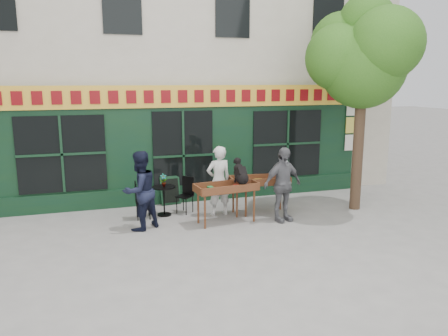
% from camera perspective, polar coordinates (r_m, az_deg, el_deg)
% --- Properties ---
extents(ground, '(80.00, 80.00, 0.00)m').
position_cam_1_polar(ground, '(10.46, -2.51, -7.75)').
color(ground, slate).
rests_on(ground, ground).
extents(building, '(14.00, 7.26, 10.00)m').
position_cam_1_polar(building, '(15.82, -8.50, 16.86)').
color(building, beige).
rests_on(building, ground).
extents(street_tree, '(3.05, 2.90, 5.60)m').
position_cam_1_polar(street_tree, '(12.08, 17.80, 14.08)').
color(street_tree, '#382619').
rests_on(street_tree, ground).
extents(book_cart_center, '(1.56, 0.80, 0.99)m').
position_cam_1_polar(book_cart_center, '(10.58, 0.31, -2.87)').
color(book_cart_center, brown).
rests_on(book_cart_center, ground).
extents(dog, '(0.41, 0.64, 0.60)m').
position_cam_1_polar(dog, '(10.54, 2.20, -0.33)').
color(dog, black).
rests_on(dog, book_cart_center).
extents(woman, '(0.70, 0.51, 1.80)m').
position_cam_1_polar(woman, '(11.17, -0.71, -1.70)').
color(woman, silver).
rests_on(woman, ground).
extents(book_cart_right, '(1.56, 0.78, 0.99)m').
position_cam_1_polar(book_cart_right, '(11.35, 4.67, -1.93)').
color(book_cart_right, brown).
rests_on(book_cart_right, ground).
extents(man_right, '(1.16, 0.69, 1.85)m').
position_cam_1_polar(man_right, '(10.78, 7.65, -2.16)').
color(man_right, '#59595E').
rests_on(man_right, ground).
extents(bistro_table, '(0.60, 0.60, 0.76)m').
position_cam_1_polar(bistro_table, '(11.32, -7.85, -3.49)').
color(bistro_table, black).
rests_on(bistro_table, ground).
extents(bistro_chair_left, '(0.38, 0.38, 0.95)m').
position_cam_1_polar(bistro_chair_left, '(11.14, -11.02, -3.76)').
color(bistro_chair_left, black).
rests_on(bistro_chair_left, ground).
extents(bistro_chair_right, '(0.51, 0.51, 0.95)m').
position_cam_1_polar(bistro_chair_right, '(11.53, -4.92, -3.08)').
color(bistro_chair_right, black).
rests_on(bistro_chair_right, ground).
extents(potted_plant, '(0.20, 0.15, 0.34)m').
position_cam_1_polar(potted_plant, '(11.22, -7.91, -1.58)').
color(potted_plant, gray).
rests_on(potted_plant, bistro_table).
extents(man_left, '(1.14, 1.07, 1.85)m').
position_cam_1_polar(man_left, '(10.27, -10.92, -2.93)').
color(man_left, black).
rests_on(man_left, ground).
extents(chalkboard, '(0.58, 0.25, 0.79)m').
position_cam_1_polar(chalkboard, '(12.32, -7.00, -2.94)').
color(chalkboard, black).
rests_on(chalkboard, ground).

